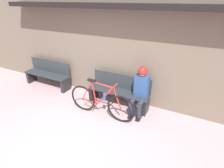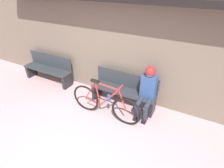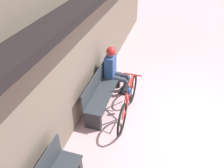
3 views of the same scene
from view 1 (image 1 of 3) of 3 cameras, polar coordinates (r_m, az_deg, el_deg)
The scene contains 6 objects.
ground_plane at distance 3.77m, azimuth -14.50°, elevation -19.64°, with size 24.00×24.00×0.00m, color #C69EA3.
storefront_wall at distance 4.64m, azimuth 1.74°, elevation 13.93°, with size 12.00×0.56×3.20m.
park_bench_near at distance 4.70m, azimuth 2.27°, elevation -2.50°, with size 1.66×0.42×0.84m.
bicycle at distance 4.27m, azimuth -3.66°, elevation -5.92°, with size 1.77×0.40×0.94m.
person_seated at distance 4.28m, azimuth 9.28°, elevation -1.26°, with size 0.34×0.60×1.23m.
park_bench_far at distance 6.12m, azimuth -20.17°, elevation 2.92°, with size 1.61×0.42×0.84m.
Camera 1 is at (1.93, -1.84, 2.66)m, focal length 28.00 mm.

